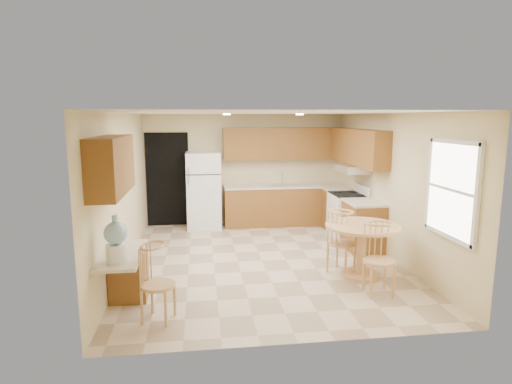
{
  "coord_description": "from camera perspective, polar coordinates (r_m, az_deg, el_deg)",
  "views": [
    {
      "loc": [
        -1.01,
        -6.95,
        2.42
      ],
      "look_at": [
        -0.06,
        0.3,
        1.15
      ],
      "focal_mm": 30.0,
      "sensor_mm": 36.0,
      "label": 1
    }
  ],
  "objects": [
    {
      "name": "chair_desk",
      "position": [
        5.24,
        -13.09,
        -11.1
      ],
      "size": [
        0.41,
        0.53,
        0.93
      ],
      "rotation": [
        0.0,
        0.0,
        -1.87
      ],
      "color": "tan",
      "rests_on": "floor"
    },
    {
      "name": "ceiling",
      "position": [
        7.02,
        0.85,
        10.52
      ],
      "size": [
        4.5,
        5.5,
        0.02
      ],
      "primitive_type": "cube",
      "color": "white",
      "rests_on": "wall_back"
    },
    {
      "name": "water_crock",
      "position": [
        5.22,
        -18.17,
        -6.21
      ],
      "size": [
        0.27,
        0.27,
        0.55
      ],
      "color": "white",
      "rests_on": "desk_top"
    },
    {
      "name": "can_light_a",
      "position": [
        8.16,
        -3.92,
        10.31
      ],
      "size": [
        0.14,
        0.14,
        0.02
      ],
      "primitive_type": "cylinder",
      "color": "white",
      "rests_on": "ceiling"
    },
    {
      "name": "desk_top",
      "position": [
        5.6,
        -17.43,
        -7.97
      ],
      "size": [
        0.5,
        1.2,
        0.04
      ],
      "primitive_type": "cube",
      "color": "beige",
      "rests_on": "desk_pedestal"
    },
    {
      "name": "counter_back",
      "position": [
        9.71,
        3.85,
        0.79
      ],
      "size": [
        2.75,
        0.63,
        0.04
      ],
      "primitive_type": "cube",
      "color": "beige",
      "rests_on": "base_cab_back"
    },
    {
      "name": "upper_cab_left",
      "position": [
        5.48,
        -18.72,
        3.37
      ],
      "size": [
        0.33,
        1.4,
        0.7
      ],
      "primitive_type": "cube",
      "color": "brown",
      "rests_on": "wall_left"
    },
    {
      "name": "wall_left",
      "position": [
        7.15,
        -17.31,
        0.0
      ],
      "size": [
        0.02,
        5.5,
        2.5
      ],
      "primitive_type": "cube",
      "color": "beige",
      "rests_on": "floor"
    },
    {
      "name": "counter_right_b",
      "position": [
        8.07,
        14.24,
        -1.36
      ],
      "size": [
        0.63,
        0.8,
        0.04
      ],
      "primitive_type": "cube",
      "color": "beige",
      "rests_on": "base_cab_right_b"
    },
    {
      "name": "can_light_b",
      "position": [
        8.37,
        5.85,
        10.27
      ],
      "size": [
        0.14,
        0.14,
        0.02
      ],
      "primitive_type": "cylinder",
      "color": "white",
      "rests_on": "ceiling"
    },
    {
      "name": "base_cab_right_a",
      "position": [
        9.5,
        10.9,
        -2.37
      ],
      "size": [
        0.6,
        0.59,
        0.87
      ],
      "primitive_type": "cube",
      "color": "brown",
      "rests_on": "floor"
    },
    {
      "name": "counter_right_a",
      "position": [
        9.41,
        10.99,
        0.34
      ],
      "size": [
        0.63,
        0.59,
        0.04
      ],
      "primitive_type": "cube",
      "color": "beige",
      "rests_on": "base_cab_right_a"
    },
    {
      "name": "sink",
      "position": [
        9.7,
        3.7,
        0.91
      ],
      "size": [
        0.78,
        0.44,
        0.01
      ],
      "primitive_type": "cube",
      "color": "silver",
      "rests_on": "counter_back"
    },
    {
      "name": "chair_table_b",
      "position": [
        6.07,
        16.52,
        -7.93
      ],
      "size": [
        0.44,
        0.44,
        1.0
      ],
      "rotation": [
        0.0,
        0.0,
        3.09
      ],
      "color": "tan",
      "rests_on": "floor"
    },
    {
      "name": "dining_table",
      "position": [
        6.74,
        13.93,
        -6.62
      ],
      "size": [
        1.12,
        1.12,
        0.83
      ],
      "rotation": [
        0.0,
        0.0,
        0.31
      ],
      "color": "tan",
      "rests_on": "floor"
    },
    {
      "name": "desk_pedestal",
      "position": [
        6.07,
        -16.62,
        -10.39
      ],
      "size": [
        0.48,
        0.42,
        0.72
      ],
      "primitive_type": "cube",
      "color": "brown",
      "rests_on": "floor"
    },
    {
      "name": "refrigerator",
      "position": [
        9.48,
        -6.98,
        0.21
      ],
      "size": [
        0.74,
        0.72,
        1.68
      ],
      "color": "white",
      "rests_on": "floor"
    },
    {
      "name": "wall_front",
      "position": [
        4.47,
        5.93,
        -5.36
      ],
      "size": [
        4.5,
        0.02,
        2.5
      ],
      "primitive_type": "cube",
      "color": "beige",
      "rests_on": "floor"
    },
    {
      "name": "wall_right",
      "position": [
        7.77,
        17.49,
        0.75
      ],
      "size": [
        0.02,
        5.5,
        2.5
      ],
      "primitive_type": "cube",
      "color": "beige",
      "rests_on": "floor"
    },
    {
      "name": "stove",
      "position": [
        8.86,
        12.12,
        -3.07
      ],
      "size": [
        0.65,
        0.76,
        1.09
      ],
      "color": "white",
      "rests_on": "floor"
    },
    {
      "name": "base_cab_back",
      "position": [
        9.79,
        3.82,
        -1.84
      ],
      "size": [
        2.75,
        0.6,
        0.87
      ],
      "primitive_type": "cube",
      "color": "brown",
      "rests_on": "floor"
    },
    {
      "name": "range_hood",
      "position": [
        8.73,
        12.81,
        3.05
      ],
      "size": [
        0.5,
        0.76,
        0.14
      ],
      "primitive_type": "cube",
      "color": "silver",
      "rests_on": "upper_cab_right"
    },
    {
      "name": "upper_cab_back",
      "position": [
        9.73,
        3.76,
        6.5
      ],
      "size": [
        2.75,
        0.33,
        0.7
      ],
      "primitive_type": "cube",
      "color": "brown",
      "rests_on": "wall_back"
    },
    {
      "name": "wall_back",
      "position": [
        9.82,
        -1.49,
        3.03
      ],
      "size": [
        4.5,
        0.02,
        2.5
      ],
      "primitive_type": "cube",
      "color": "beige",
      "rests_on": "floor"
    },
    {
      "name": "base_cab_right_b",
      "position": [
        8.17,
        14.1,
        -4.5
      ],
      "size": [
        0.6,
        0.8,
        0.87
      ],
      "primitive_type": "cube",
      "color": "brown",
      "rests_on": "floor"
    },
    {
      "name": "doorway",
      "position": [
        9.81,
        -11.7,
        1.64
      ],
      "size": [
        0.9,
        0.02,
        2.1
      ],
      "primitive_type": "cube",
      "color": "black",
      "rests_on": "floor"
    },
    {
      "name": "window",
      "position": [
        6.11,
        24.68,
        0.3
      ],
      "size": [
        0.06,
        1.12,
        1.3
      ],
      "color": "white",
      "rests_on": "wall_right"
    },
    {
      "name": "upper_cab_right",
      "position": [
        8.75,
        13.38,
        5.87
      ],
      "size": [
        0.33,
        2.42,
        0.7
      ],
      "primitive_type": "cube",
      "color": "brown",
      "rests_on": "wall_right"
    },
    {
      "name": "floor",
      "position": [
        7.43,
        0.8,
        -9.15
      ],
      "size": [
        5.5,
        5.5,
        0.0
      ],
      "primitive_type": "plane",
      "color": "#CBB393",
      "rests_on": "ground"
    },
    {
      "name": "chair_table_a",
      "position": [
        6.79,
        11.65,
        -5.86
      ],
      "size": [
        0.44,
        0.54,
        0.99
      ],
      "rotation": [
        0.0,
        0.0,
        -0.81
      ],
      "color": "tan",
      "rests_on": "floor"
    }
  ]
}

